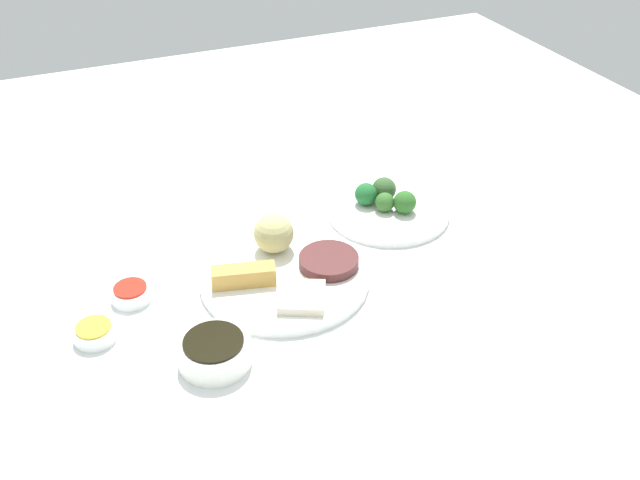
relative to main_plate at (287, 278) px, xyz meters
name	(u,v)px	position (x,y,z in m)	size (l,w,h in m)	color
tabletop	(285,286)	(0.00, 0.00, -0.02)	(2.20, 2.20, 0.02)	white
main_plate	(287,278)	(0.00, 0.00, 0.00)	(0.28, 0.28, 0.02)	white
rice_scoop	(274,233)	(-0.07, 0.00, 0.04)	(0.07, 0.07, 0.07)	tan
spring_roll	(244,276)	(0.00, -0.07, 0.02)	(0.10, 0.03, 0.03)	gold
crab_rangoon_wonton	(301,297)	(0.07, 0.00, 0.02)	(0.08, 0.07, 0.01)	beige
stir_fry_heap	(329,261)	(0.00, 0.07, 0.02)	(0.10, 0.10, 0.02)	#4F2424
broccoli_plate	(388,210)	(-0.12, 0.25, 0.00)	(0.23, 0.23, 0.01)	white
broccoli_floret_0	(405,202)	(-0.09, 0.27, 0.03)	(0.04, 0.04, 0.04)	#2D6625
broccoli_floret_1	(366,194)	(-0.15, 0.22, 0.03)	(0.04, 0.04, 0.04)	#20692F
broccoli_floret_2	(384,189)	(-0.15, 0.25, 0.03)	(0.05, 0.05, 0.05)	#36592E
broccoli_floret_3	(385,202)	(-0.11, 0.24, 0.02)	(0.04, 0.04, 0.04)	#36692B
soy_sauce_bowl	(215,352)	(0.13, -0.16, 0.01)	(0.10, 0.10, 0.04)	white
soy_sauce_bowl_liquid	(213,341)	(0.13, -0.16, 0.03)	(0.09, 0.09, 0.00)	black
sauce_ramekin_hot_mustard	(95,333)	(0.02, -0.31, 0.00)	(0.06, 0.06, 0.02)	white
sauce_ramekin_hot_mustard_liquid	(93,327)	(0.02, -0.31, 0.02)	(0.05, 0.05, 0.00)	yellow
sauce_ramekin_sweet_and_sour	(131,294)	(-0.06, -0.24, 0.00)	(0.06, 0.06, 0.02)	white
sauce_ramekin_sweet_and_sour_liquid	(130,288)	(-0.06, -0.24, 0.02)	(0.05, 0.05, 0.00)	red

